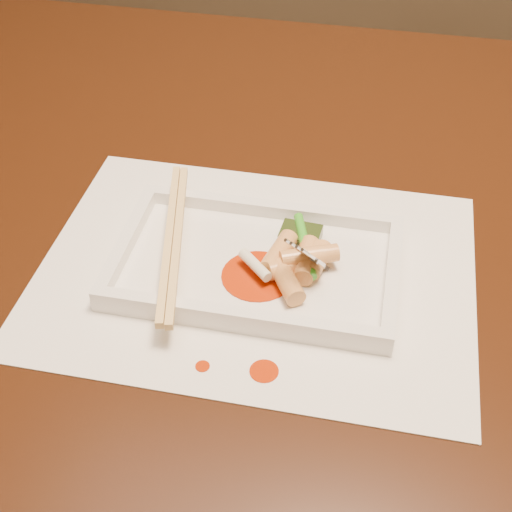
% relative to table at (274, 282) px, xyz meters
% --- Properties ---
extents(table, '(1.40, 0.90, 0.75)m').
position_rel_table_xyz_m(table, '(0.00, 0.00, 0.00)').
color(table, black).
rests_on(table, ground).
extents(placemat, '(0.40, 0.30, 0.00)m').
position_rel_table_xyz_m(placemat, '(-0.00, -0.09, 0.10)').
color(placemat, white).
rests_on(placemat, table).
extents(sauce_splatter_a, '(0.02, 0.02, 0.00)m').
position_rel_table_xyz_m(sauce_splatter_a, '(0.03, -0.21, 0.10)').
color(sauce_splatter_a, '#B52B05').
rests_on(sauce_splatter_a, placemat).
extents(sauce_splatter_b, '(0.01, 0.01, 0.00)m').
position_rel_table_xyz_m(sauce_splatter_b, '(-0.02, -0.21, 0.10)').
color(sauce_splatter_b, '#B52B05').
rests_on(sauce_splatter_b, placemat).
extents(plate_base, '(0.26, 0.16, 0.01)m').
position_rel_table_xyz_m(plate_base, '(-0.00, -0.09, 0.11)').
color(plate_base, white).
rests_on(plate_base, placemat).
extents(plate_rim_far, '(0.26, 0.01, 0.01)m').
position_rel_table_xyz_m(plate_rim_far, '(-0.00, -0.02, 0.12)').
color(plate_rim_far, white).
rests_on(plate_rim_far, plate_base).
extents(plate_rim_near, '(0.26, 0.01, 0.01)m').
position_rel_table_xyz_m(plate_rim_near, '(-0.00, -0.17, 0.12)').
color(plate_rim_near, white).
rests_on(plate_rim_near, plate_base).
extents(plate_rim_left, '(0.01, 0.14, 0.01)m').
position_rel_table_xyz_m(plate_rim_left, '(-0.13, -0.09, 0.12)').
color(plate_rim_left, white).
rests_on(plate_rim_left, plate_base).
extents(plate_rim_right, '(0.01, 0.14, 0.01)m').
position_rel_table_xyz_m(plate_rim_right, '(0.12, -0.09, 0.12)').
color(plate_rim_right, white).
rests_on(plate_rim_right, plate_base).
extents(veg_piece, '(0.04, 0.03, 0.01)m').
position_rel_table_xyz_m(veg_piece, '(0.03, -0.05, 0.12)').
color(veg_piece, black).
rests_on(veg_piece, plate_base).
extents(scallion_white, '(0.04, 0.04, 0.01)m').
position_rel_table_xyz_m(scallion_white, '(-0.00, -0.11, 0.12)').
color(scallion_white, '#EAEACC').
rests_on(scallion_white, plate_base).
extents(scallion_green, '(0.03, 0.08, 0.01)m').
position_rel_table_xyz_m(scallion_green, '(0.04, -0.07, 0.12)').
color(scallion_green, '#299417').
rests_on(scallion_green, plate_base).
extents(chopstick_a, '(0.05, 0.21, 0.01)m').
position_rel_table_xyz_m(chopstick_a, '(-0.08, -0.09, 0.13)').
color(chopstick_a, '#E4BE72').
rests_on(chopstick_a, plate_rim_near).
extents(chopstick_b, '(0.05, 0.21, 0.01)m').
position_rel_table_xyz_m(chopstick_b, '(-0.08, -0.09, 0.13)').
color(chopstick_b, '#E4BE72').
rests_on(chopstick_b, plate_rim_near).
extents(fork, '(0.09, 0.10, 0.14)m').
position_rel_table_xyz_m(fork, '(0.07, -0.07, 0.18)').
color(fork, silver).
rests_on(fork, plate_base).
extents(sauce_blob_0, '(0.07, 0.07, 0.00)m').
position_rel_table_xyz_m(sauce_blob_0, '(0.00, -0.11, 0.11)').
color(sauce_blob_0, '#B52B05').
rests_on(sauce_blob_0, plate_base).
extents(rice_cake_0, '(0.03, 0.05, 0.02)m').
position_rel_table_xyz_m(rice_cake_0, '(0.02, -0.08, 0.12)').
color(rice_cake_0, '#E1B269').
rests_on(rice_cake_0, plate_base).
extents(rice_cake_1, '(0.03, 0.05, 0.02)m').
position_rel_table_xyz_m(rice_cake_1, '(0.05, -0.09, 0.12)').
color(rice_cake_1, '#E1B269').
rests_on(rice_cake_1, plate_base).
extents(rice_cake_2, '(0.04, 0.03, 0.02)m').
position_rel_table_xyz_m(rice_cake_2, '(0.04, -0.09, 0.13)').
color(rice_cake_2, '#E1B269').
rests_on(rice_cake_2, plate_base).
extents(rice_cake_3, '(0.02, 0.05, 0.02)m').
position_rel_table_xyz_m(rice_cake_3, '(0.04, -0.09, 0.12)').
color(rice_cake_3, '#E1B269').
rests_on(rice_cake_3, plate_base).
extents(rice_cake_4, '(0.02, 0.04, 0.02)m').
position_rel_table_xyz_m(rice_cake_4, '(0.05, -0.09, 0.12)').
color(rice_cake_4, '#E1B269').
rests_on(rice_cake_4, plate_base).
extents(rice_cake_5, '(0.04, 0.03, 0.02)m').
position_rel_table_xyz_m(rice_cake_5, '(0.05, -0.09, 0.13)').
color(rice_cake_5, '#E1B269').
rests_on(rice_cake_5, plate_base).
extents(rice_cake_6, '(0.04, 0.05, 0.02)m').
position_rel_table_xyz_m(rice_cake_6, '(0.03, -0.12, 0.12)').
color(rice_cake_6, '#E1B269').
rests_on(rice_cake_6, plate_base).
extents(rice_cake_7, '(0.04, 0.04, 0.02)m').
position_rel_table_xyz_m(rice_cake_7, '(0.03, -0.10, 0.12)').
color(rice_cake_7, '#E1B269').
rests_on(rice_cake_7, plate_base).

